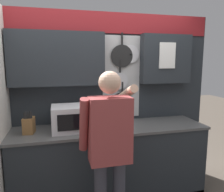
{
  "coord_description": "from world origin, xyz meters",
  "views": [
    {
      "loc": [
        -0.62,
        -2.5,
        1.73
      ],
      "look_at": [
        0.07,
        0.2,
        1.28
      ],
      "focal_mm": 35.0,
      "sensor_mm": 36.0,
      "label": 1
    }
  ],
  "objects_px": {
    "microwave": "(75,118)",
    "utensil_crock": "(111,120)",
    "knife_block": "(29,125)",
    "person": "(110,143)"
  },
  "relations": [
    {
      "from": "microwave",
      "to": "utensil_crock",
      "type": "bearing_deg",
      "value": 0.1
    },
    {
      "from": "knife_block",
      "to": "person",
      "type": "relative_size",
      "value": 0.16
    },
    {
      "from": "knife_block",
      "to": "utensil_crock",
      "type": "height_order",
      "value": "utensil_crock"
    },
    {
      "from": "knife_block",
      "to": "person",
      "type": "xyz_separation_m",
      "value": [
        0.77,
        -0.63,
        -0.05
      ]
    },
    {
      "from": "microwave",
      "to": "knife_block",
      "type": "bearing_deg",
      "value": 179.98
    },
    {
      "from": "utensil_crock",
      "to": "person",
      "type": "distance_m",
      "value": 0.66
    },
    {
      "from": "utensil_crock",
      "to": "person",
      "type": "xyz_separation_m",
      "value": [
        -0.17,
        -0.63,
        -0.04
      ]
    },
    {
      "from": "microwave",
      "to": "knife_block",
      "type": "relative_size",
      "value": 2.07
    },
    {
      "from": "microwave",
      "to": "person",
      "type": "bearing_deg",
      "value": -67.92
    },
    {
      "from": "microwave",
      "to": "knife_block",
      "type": "height_order",
      "value": "microwave"
    }
  ]
}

